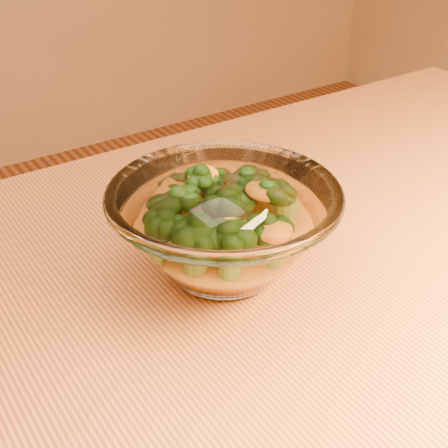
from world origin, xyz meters
name	(u,v)px	position (x,y,z in m)	size (l,w,h in m)	color
table	(327,386)	(0.00, 0.00, 0.65)	(1.20, 0.80, 0.75)	#C07439
glass_bowl	(224,228)	(-0.05, 0.10, 0.80)	(0.21, 0.21, 0.09)	white
cheese_sauce	(224,246)	(-0.05, 0.10, 0.78)	(0.12, 0.12, 0.03)	orange
broccoli_heap	(218,215)	(-0.06, 0.10, 0.81)	(0.14, 0.14, 0.07)	black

